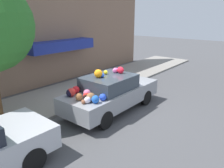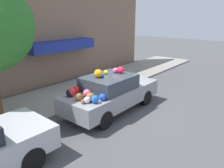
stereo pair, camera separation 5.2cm
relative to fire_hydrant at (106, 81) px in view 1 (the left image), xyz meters
The scene contains 5 objects.
ground_plane 2.66m from the fire_hydrant, 136.85° to the right, with size 60.00×60.00×0.00m, color #4C4C4F.
sidewalk_curb 2.15m from the fire_hydrant, 154.57° to the left, with size 24.00×3.20×0.10m.
building_facade 4.53m from the fire_hydrant, 120.59° to the left, with size 18.00×1.20×6.42m.
fire_hydrant is the anchor object (origin of this frame).
art_car 2.80m from the fire_hydrant, 135.90° to the right, with size 4.43×1.82×1.81m.
Camera 1 is at (-6.50, -5.41, 3.77)m, focal length 35.00 mm.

